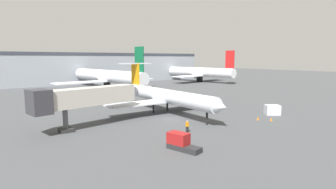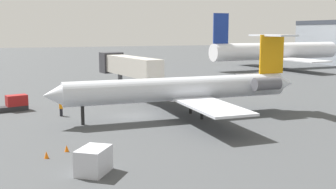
% 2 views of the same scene
% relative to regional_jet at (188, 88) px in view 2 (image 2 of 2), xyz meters
% --- Properties ---
extents(ground_plane, '(400.00, 400.00, 0.10)m').
position_rel_regional_jet_xyz_m(ground_plane, '(-1.91, -5.61, -3.36)').
color(ground_plane, '#424447').
extents(regional_jet, '(22.50, 29.68, 9.19)m').
position_rel_regional_jet_xyz_m(regional_jet, '(0.00, 0.00, 0.00)').
color(regional_jet, silver).
rests_on(regional_jet, ground_plane).
extents(jet_bridge, '(16.13, 5.77, 6.23)m').
position_rel_regional_jet_xyz_m(jet_bridge, '(-16.59, -2.93, 1.23)').
color(jet_bridge, '#B7B2A8').
rests_on(jet_bridge, ground_plane).
extents(ground_crew_marshaller, '(0.27, 0.40, 1.69)m').
position_rel_regional_jet_xyz_m(ground_crew_marshaller, '(-5.27, -13.45, -2.46)').
color(ground_crew_marshaller, black).
rests_on(ground_crew_marshaller, ground_plane).
extents(baggage_tug_lead, '(2.39, 4.23, 1.90)m').
position_rel_regional_jet_xyz_m(baggage_tug_lead, '(-10.41, -18.55, -2.48)').
color(baggage_tug_lead, '#262628').
rests_on(baggage_tug_lead, ground_plane).
extents(cargo_container_uld, '(3.11, 2.92, 1.78)m').
position_rel_regional_jet_xyz_m(cargo_container_uld, '(14.99, -13.14, -2.42)').
color(cargo_container_uld, silver).
rests_on(cargo_container_uld, ground_plane).
extents(traffic_cone_near, '(0.36, 0.36, 0.55)m').
position_rel_regional_jet_xyz_m(traffic_cone_near, '(10.46, -16.01, -3.04)').
color(traffic_cone_near, orange).
rests_on(traffic_cone_near, ground_plane).
extents(traffic_cone_mid, '(0.36, 0.36, 0.55)m').
position_rel_regional_jet_xyz_m(traffic_cone_mid, '(9.18, -14.36, -3.04)').
color(traffic_cone_mid, orange).
rests_on(traffic_cone_mid, ground_plane).
extents(parked_airliner_west_end, '(31.43, 37.14, 13.58)m').
position_rel_regional_jet_xyz_m(parked_airliner_west_end, '(-46.31, 42.98, 1.07)').
color(parked_airliner_west_end, white).
rests_on(parked_airliner_west_end, ground_plane).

